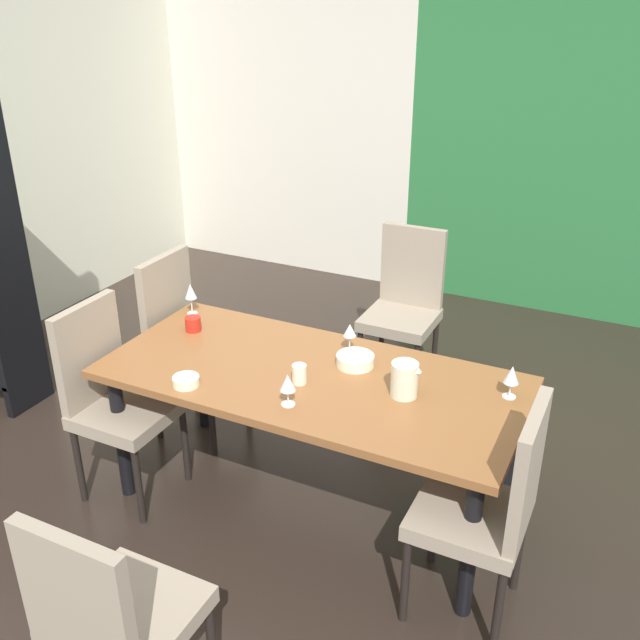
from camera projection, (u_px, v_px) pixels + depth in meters
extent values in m
cube|color=black|center=(285.00, 477.00, 3.88)|extent=(5.58, 5.88, 0.02)
cube|color=silver|center=(282.00, 113.00, 6.25)|extent=(2.44, 0.10, 2.80)
cube|color=#296E37|center=(621.00, 140.00, 5.14)|extent=(3.14, 0.10, 2.80)
cube|color=brown|center=(311.00, 378.00, 3.37)|extent=(1.99, 0.91, 0.04)
cylinder|color=black|center=(202.00, 373.00, 4.17)|extent=(0.07, 0.07, 0.71)
cylinder|color=black|center=(509.00, 453.00, 3.46)|extent=(0.07, 0.07, 0.71)
cylinder|color=black|center=(121.00, 435.00, 3.60)|extent=(0.07, 0.07, 0.71)
cylinder|color=black|center=(470.00, 546.00, 2.89)|extent=(0.07, 0.07, 0.71)
cube|color=gray|center=(400.00, 320.00, 4.56)|extent=(0.44, 0.44, 0.07)
cube|color=gray|center=(412.00, 269.00, 4.60)|extent=(0.42, 0.05, 0.57)
cylinder|color=black|center=(416.00, 374.00, 4.44)|extent=(0.04, 0.04, 0.44)
cylinder|color=black|center=(360.00, 361.00, 4.59)|extent=(0.04, 0.04, 0.44)
cylinder|color=black|center=(435.00, 349.00, 4.75)|extent=(0.04, 0.04, 0.44)
cylinder|color=black|center=(381.00, 338.00, 4.90)|extent=(0.04, 0.04, 0.44)
cube|color=gray|center=(200.00, 359.00, 4.08)|extent=(0.44, 0.44, 0.07)
cube|color=gray|center=(167.00, 306.00, 4.03)|extent=(0.05, 0.42, 0.60)
cylinder|color=black|center=(247.00, 390.00, 4.27)|extent=(0.04, 0.04, 0.44)
cylinder|color=black|center=(212.00, 421.00, 3.96)|extent=(0.04, 0.04, 0.44)
cylinder|color=black|center=(195.00, 376.00, 4.42)|extent=(0.04, 0.04, 0.44)
cylinder|color=black|center=(157.00, 405.00, 4.11)|extent=(0.04, 0.04, 0.44)
cube|color=gray|center=(469.00, 516.00, 2.88)|extent=(0.44, 0.44, 0.07)
cube|color=gray|center=(527.00, 475.00, 2.68)|extent=(0.05, 0.42, 0.55)
cylinder|color=black|center=(405.00, 580.00, 2.91)|extent=(0.04, 0.04, 0.44)
cylinder|color=black|center=(434.00, 523.00, 3.22)|extent=(0.04, 0.04, 0.44)
cylinder|color=black|center=(498.00, 612.00, 2.76)|extent=(0.04, 0.04, 0.44)
cylinder|color=black|center=(519.00, 549.00, 3.06)|extent=(0.04, 0.04, 0.44)
cube|color=gray|center=(128.00, 413.00, 3.57)|extent=(0.44, 0.44, 0.07)
cube|color=gray|center=(89.00, 356.00, 3.53)|extent=(0.05, 0.42, 0.56)
cylinder|color=black|center=(185.00, 445.00, 3.76)|extent=(0.04, 0.04, 0.44)
cylinder|color=black|center=(139.00, 486.00, 3.45)|extent=(0.04, 0.04, 0.44)
cylinder|color=black|center=(128.00, 427.00, 3.91)|extent=(0.04, 0.04, 0.44)
cylinder|color=black|center=(79.00, 465.00, 3.60)|extent=(0.04, 0.04, 0.44)
cube|color=gray|center=(129.00, 616.00, 2.42)|extent=(0.44, 0.44, 0.07)
cube|color=gray|center=(76.00, 603.00, 2.15)|extent=(0.42, 0.05, 0.51)
cylinder|color=black|center=(130.00, 611.00, 2.76)|extent=(0.04, 0.04, 0.44)
cube|color=black|center=(2.00, 258.00, 4.10)|extent=(0.05, 0.34, 1.99)
cylinder|color=silver|center=(192.00, 313.00, 3.98)|extent=(0.06, 0.06, 0.00)
cylinder|color=silver|center=(192.00, 305.00, 3.96)|extent=(0.01, 0.01, 0.09)
cone|color=silver|center=(191.00, 291.00, 3.92)|extent=(0.07, 0.07, 0.09)
cylinder|color=silver|center=(288.00, 404.00, 3.12)|extent=(0.06, 0.06, 0.00)
cylinder|color=silver|center=(288.00, 397.00, 3.10)|extent=(0.01, 0.01, 0.07)
cone|color=silver|center=(288.00, 382.00, 3.07)|extent=(0.07, 0.07, 0.08)
cylinder|color=silver|center=(509.00, 396.00, 3.17)|extent=(0.06, 0.06, 0.00)
cylinder|color=silver|center=(510.00, 389.00, 3.16)|extent=(0.01, 0.01, 0.07)
cone|color=silver|center=(512.00, 375.00, 3.13)|extent=(0.07, 0.07, 0.08)
cylinder|color=silver|center=(349.00, 351.00, 3.56)|extent=(0.07, 0.07, 0.00)
cylinder|color=silver|center=(350.00, 343.00, 3.55)|extent=(0.01, 0.01, 0.09)
cone|color=silver|center=(350.00, 330.00, 3.51)|extent=(0.06, 0.06, 0.06)
cylinder|color=white|center=(355.00, 360.00, 3.43)|extent=(0.18, 0.18, 0.05)
cylinder|color=#E9F1CE|center=(186.00, 381.00, 3.26)|extent=(0.12, 0.12, 0.04)
cylinder|color=silver|center=(299.00, 374.00, 3.27)|extent=(0.07, 0.07, 0.09)
cylinder|color=red|center=(193.00, 324.00, 3.77)|extent=(0.08, 0.08, 0.08)
cylinder|color=beige|center=(404.00, 379.00, 3.15)|extent=(0.12, 0.12, 0.16)
cone|color=beige|center=(417.00, 369.00, 3.10)|extent=(0.04, 0.04, 0.03)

